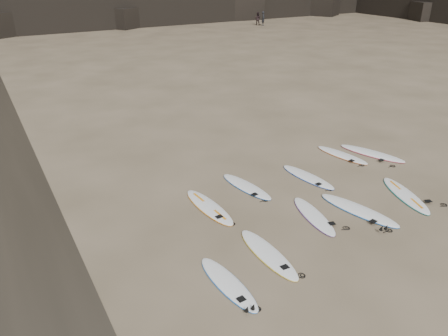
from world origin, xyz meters
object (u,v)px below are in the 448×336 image
at_px(surfboard_1, 268,254).
at_px(surfboard_0, 228,283).
at_px(surfboard_5, 209,207).
at_px(surfboard_6, 246,186).
at_px(surfboard_4, 405,195).
at_px(surfboard_2, 314,215).
at_px(surfboard_8, 342,155).
at_px(person_a, 263,18).
at_px(surfboard_9, 372,153).
at_px(surfboard_3, 358,210).
at_px(surfboard_7, 308,177).
at_px(person_b, 258,19).

bearing_deg(surfboard_1, surfboard_0, -161.12).
height_order(surfboard_5, surfboard_6, surfboard_5).
xyz_separation_m(surfboard_4, surfboard_5, (-6.12, 2.58, 0.00)).
relative_size(surfboard_2, surfboard_8, 1.00).
height_order(surfboard_6, person_a, person_a).
xyz_separation_m(surfboard_8, surfboard_9, (1.18, -0.49, 0.01)).
distance_m(surfboard_3, surfboard_4, 2.10).
bearing_deg(surfboard_3, surfboard_9, 25.79).
height_order(surfboard_7, surfboard_9, surfboard_9).
height_order(surfboard_5, surfboard_9, surfboard_9).
relative_size(surfboard_0, surfboard_3, 0.85).
bearing_deg(person_b, surfboard_1, 101.22).
xyz_separation_m(surfboard_3, surfboard_9, (3.81, 3.03, -0.00)).
distance_m(surfboard_3, surfboard_6, 3.83).
height_order(surfboard_2, surfboard_3, surfboard_3).
bearing_deg(surfboard_5, surfboard_6, 15.34).
relative_size(surfboard_9, person_a, 1.65).
distance_m(surfboard_4, surfboard_8, 3.62).
distance_m(surfboard_5, surfboard_8, 6.73).
distance_m(surfboard_8, person_a, 40.42).
xyz_separation_m(surfboard_1, surfboard_6, (1.57, 3.58, -0.00)).
bearing_deg(surfboard_5, surfboard_2, -42.15).
bearing_deg(person_a, surfboard_2, -177.11).
distance_m(surfboard_0, surfboard_2, 4.13).
xyz_separation_m(surfboard_9, person_b, (18.48, 36.24, 0.73)).
distance_m(surfboard_1, surfboard_9, 8.37).
bearing_deg(surfboard_6, surfboard_9, -9.39).
bearing_deg(surfboard_3, surfboard_7, 74.48).
height_order(surfboard_8, person_a, person_a).
distance_m(surfboard_8, surfboard_9, 1.27).
xyz_separation_m(surfboard_0, surfboard_7, (5.46, 3.60, 0.00)).
relative_size(surfboard_0, surfboard_8, 0.98).
relative_size(surfboard_4, surfboard_8, 1.09).
bearing_deg(surfboard_5, surfboard_0, -113.95).
xyz_separation_m(surfboard_6, surfboard_7, (2.35, -0.48, 0.00)).
height_order(surfboard_3, surfboard_9, same).
xyz_separation_m(person_a, person_b, (-0.41, 0.67, -0.06)).
xyz_separation_m(surfboard_0, surfboard_4, (7.43, 0.90, 0.00)).
xyz_separation_m(surfboard_3, surfboard_4, (2.10, -0.06, -0.00)).
height_order(surfboard_3, surfboard_6, surfboard_3).
height_order(surfboard_1, surfboard_9, surfboard_9).
relative_size(surfboard_0, person_b, 1.52).
height_order(surfboard_1, person_a, person_a).
relative_size(surfboard_1, surfboard_2, 1.07).
bearing_deg(surfboard_2, surfboard_5, 152.94).
relative_size(surfboard_2, person_a, 1.44).
distance_m(surfboard_4, person_b, 44.22).
bearing_deg(surfboard_4, surfboard_7, 145.18).
distance_m(surfboard_2, surfboard_8, 5.11).
bearing_deg(surfboard_0, surfboard_1, 14.94).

